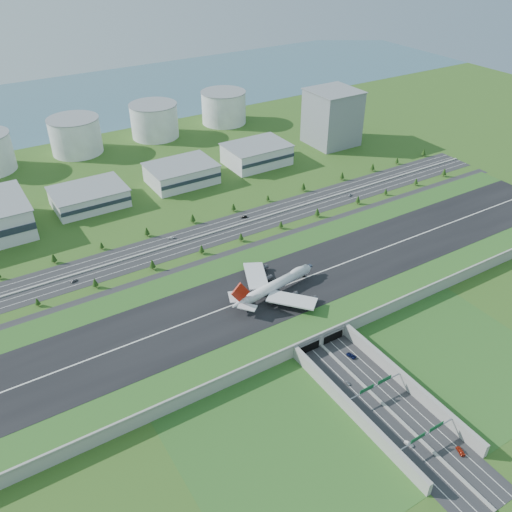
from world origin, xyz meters
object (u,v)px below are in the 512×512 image
car_1 (409,444)px  car_7 (171,238)px  car_2 (351,355)px  car_6 (350,195)px  car_0 (347,383)px  car_3 (461,451)px  office_tower (332,118)px  car_5 (244,217)px  car_4 (74,281)px  boeing_747 (275,285)px

car_1 → car_7: bearing=78.1°
car_2 → car_6: size_ratio=1.11×
car_1 → car_2: (15.46, 60.16, 0.08)m
car_6 → car_0: bearing=118.5°
car_3 → car_0: bearing=-54.2°
office_tower → car_5: size_ratio=10.75×
car_4 → car_1: bearing=-169.2°
boeing_747 → car_1: bearing=-101.6°
car_2 → boeing_747: bearing=-95.5°
office_tower → car_2: 324.98m
boeing_747 → car_4: (-102.50, 90.28, -13.09)m
boeing_747 → car_0: 79.55m
car_2 → car_3: (2.17, -75.64, 0.03)m
boeing_747 → car_0: size_ratio=17.43×
car_3 → car_5: bearing=-76.7°
boeing_747 → car_2: bearing=-90.3°
car_0 → car_5: (45.48, 184.13, 0.17)m
car_6 → car_2: bearing=119.1°
car_1 → car_5: 233.96m
boeing_747 → car_3: (11.90, -139.05, -13.07)m
car_2 → car_6: (128.62, 154.84, -0.08)m
car_1 → car_6: bearing=39.8°
car_0 → car_2: bearing=33.5°
car_1 → car_4: car_4 is taller
car_3 → car_6: (126.45, 230.49, -0.11)m
car_0 → office_tower: bearing=42.4°
boeing_747 → car_7: boeing_747 is taller
car_6 → car_7: 162.81m
car_0 → car_1: 45.32m
car_5 → car_6: 99.42m
boeing_747 → car_2: size_ratio=11.74×
car_5 → car_7: size_ratio=1.00×
car_1 → office_tower: bearing=40.9°
car_3 → car_7: bearing=-61.9°
office_tower → boeing_747: (-200.96, -198.00, -13.47)m
car_4 → car_6: size_ratio=0.92×
car_1 → car_2: 62.11m
boeing_747 → car_4: 137.22m
car_3 → car_5: size_ratio=1.13×
car_3 → car_6: size_ratio=1.10×
office_tower → car_2: office_tower is taller
car_0 → car_3: bearing=-84.8°
car_3 → car_1: bearing=-21.5°
car_7 → car_1: bearing=29.4°
office_tower → car_0: (-206.46, -276.25, -26.71)m
office_tower → car_7: (-224.67, -90.88, -26.63)m
car_4 → car_7: bearing=-91.5°
car_4 → car_5: bearing=-97.3°
boeing_747 → car_1: (-5.73, -123.57, -13.18)m
car_7 → car_0: bearing=30.5°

